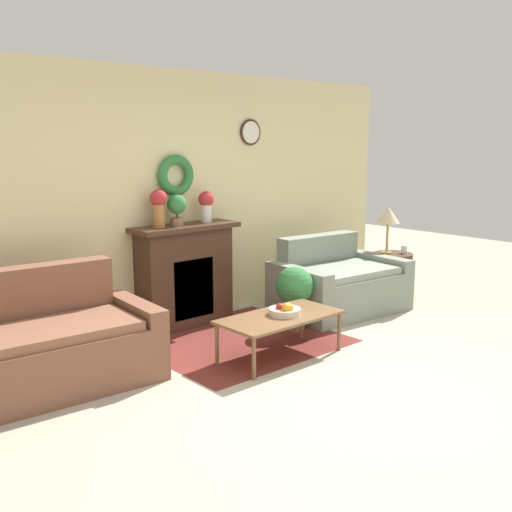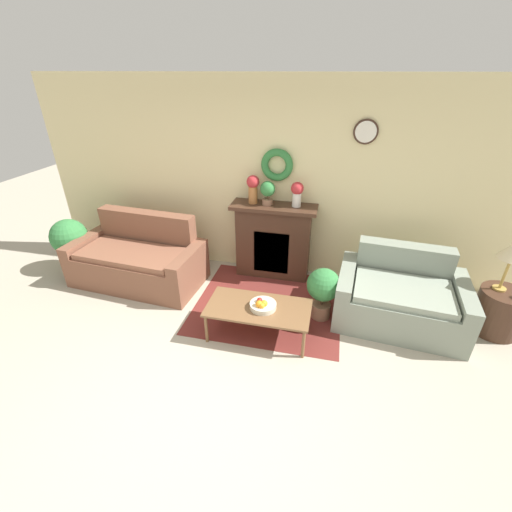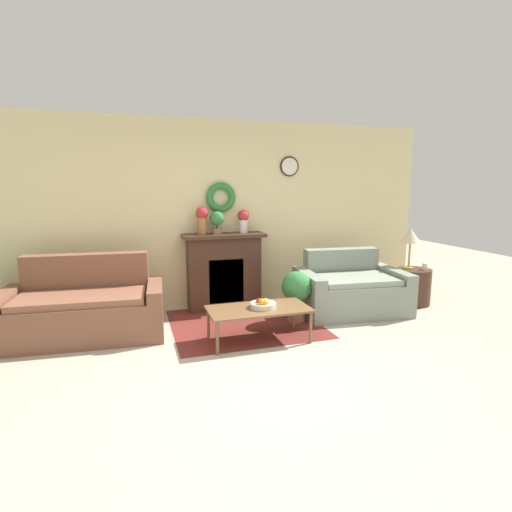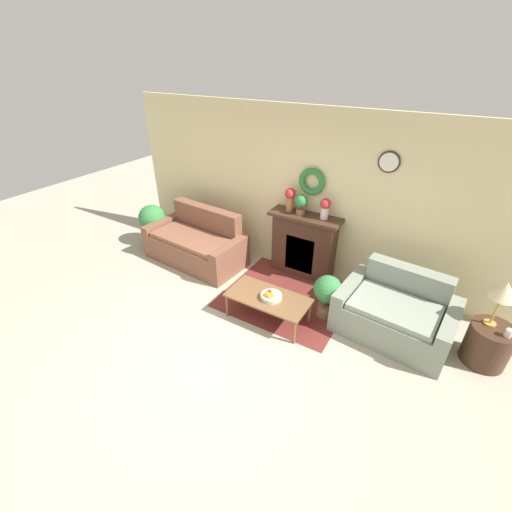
# 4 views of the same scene
# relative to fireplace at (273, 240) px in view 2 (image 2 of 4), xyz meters

# --- Properties ---
(ground_plane) EXTENTS (16.00, 16.00, 0.00)m
(ground_plane) POSITION_rel_fireplace_xyz_m (-0.12, -2.45, -0.56)
(ground_plane) COLOR #ADA38E
(floor_rug) EXTENTS (1.86, 1.68, 0.01)m
(floor_rug) POSITION_rel_fireplace_xyz_m (0.09, -0.77, -0.55)
(floor_rug) COLOR maroon
(floor_rug) RESTS_ON ground_plane
(wall_back) EXTENTS (6.80, 0.16, 2.70)m
(wall_back) POSITION_rel_fireplace_xyz_m (-0.11, 0.21, 0.80)
(wall_back) COLOR beige
(wall_back) RESTS_ON ground_plane
(fireplace) EXTENTS (1.18, 0.41, 1.10)m
(fireplace) POSITION_rel_fireplace_xyz_m (0.00, 0.00, 0.00)
(fireplace) COLOR #42281C
(fireplace) RESTS_ON ground_plane
(couch_left) EXTENTS (1.87, 1.04, 0.94)m
(couch_left) POSITION_rel_fireplace_xyz_m (-1.84, -0.60, -0.23)
(couch_left) COLOR brown
(couch_left) RESTS_ON ground_plane
(loveseat_right) EXTENTS (1.54, 1.12, 0.85)m
(loveseat_right) POSITION_rel_fireplace_xyz_m (1.68, -0.70, -0.25)
(loveseat_right) COLOR gray
(loveseat_right) RESTS_ON ground_plane
(coffee_table) EXTENTS (1.16, 0.58, 0.39)m
(coffee_table) POSITION_rel_fireplace_xyz_m (0.09, -1.37, -0.19)
(coffee_table) COLOR brown
(coffee_table) RESTS_ON ground_plane
(fruit_bowl) EXTENTS (0.30, 0.30, 0.12)m
(fruit_bowl) POSITION_rel_fireplace_xyz_m (0.14, -1.39, -0.12)
(fruit_bowl) COLOR beige
(fruit_bowl) RESTS_ON coffee_table
(side_table_by_loveseat) EXTENTS (0.51, 0.51, 0.54)m
(side_table_by_loveseat) POSITION_rel_fireplace_xyz_m (2.77, -0.67, -0.29)
(side_table_by_loveseat) COLOR #42281C
(side_table_by_loveseat) RESTS_ON ground_plane
(vase_on_mantel_left) EXTENTS (0.17, 0.17, 0.39)m
(vase_on_mantel_left) POSITION_rel_fireplace_xyz_m (-0.30, 0.01, 0.77)
(vase_on_mantel_left) COLOR #AD6B38
(vase_on_mantel_left) RESTS_ON fireplace
(vase_on_mantel_right) EXTENTS (0.17, 0.17, 0.33)m
(vase_on_mantel_right) POSITION_rel_fireplace_xyz_m (0.30, 0.01, 0.74)
(vase_on_mantel_right) COLOR silver
(vase_on_mantel_right) RESTS_ON fireplace
(potted_plant_on_mantel) EXTENTS (0.20, 0.20, 0.32)m
(potted_plant_on_mantel) POSITION_rel_fireplace_xyz_m (-0.09, -0.01, 0.74)
(potted_plant_on_mantel) COLOR #8E664C
(potted_plant_on_mantel) RESTS_ON fireplace
(potted_plant_floor_by_couch) EXTENTS (0.53, 0.53, 0.81)m
(potted_plant_floor_by_couch) POSITION_rel_fireplace_xyz_m (-2.96, -0.55, -0.06)
(potted_plant_floor_by_couch) COLOR #8E664C
(potted_plant_floor_by_couch) RESTS_ON ground_plane
(potted_plant_floor_by_loveseat) EXTENTS (0.40, 0.40, 0.67)m
(potted_plant_floor_by_loveseat) POSITION_rel_fireplace_xyz_m (0.77, -0.88, -0.13)
(potted_plant_floor_by_loveseat) COLOR #8E664C
(potted_plant_floor_by_loveseat) RESTS_ON ground_plane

